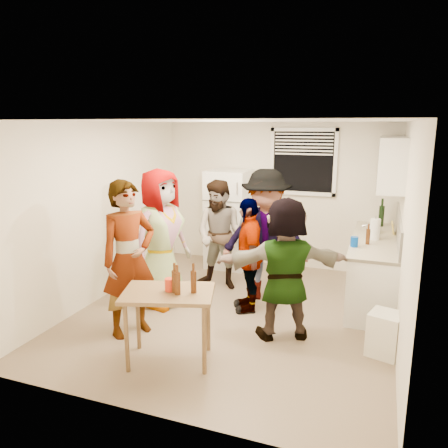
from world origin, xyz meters
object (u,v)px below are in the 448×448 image
at_px(trash_bin, 385,333).
at_px(guest_back_right, 264,297).
at_px(wine_bottle, 380,226).
at_px(beer_bottle_counter, 367,244).
at_px(blue_cup, 354,247).
at_px(guest_black, 248,309).
at_px(guest_back_left, 221,287).
at_px(guest_grey, 163,303).
at_px(red_cup, 170,291).
at_px(serving_table, 170,360).
at_px(guest_orange, 283,336).
at_px(guest_stripe, 133,332).
at_px(beer_bottle_table, 175,292).
at_px(kettle, 373,233).
at_px(refrigerator, 229,219).

bearing_deg(trash_bin, guest_back_right, 145.88).
bearing_deg(wine_bottle, beer_bottle_counter, -97.21).
distance_m(blue_cup, guest_black, 1.65).
relative_size(wine_bottle, guest_back_left, 0.20).
height_order(guest_grey, guest_black, guest_grey).
relative_size(guest_grey, guest_back_left, 1.14).
bearing_deg(red_cup, serving_table, -110.84).
relative_size(beer_bottle_counter, trash_bin, 0.43).
distance_m(wine_bottle, serving_table, 4.02).
distance_m(red_cup, guest_orange, 1.58).
relative_size(blue_cup, guest_back_right, 0.07).
xyz_separation_m(guest_stripe, guest_back_right, (1.22, 1.60, 0.00)).
height_order(wine_bottle, beer_bottle_table, wine_bottle).
bearing_deg(beer_bottle_table, serving_table, -175.94).
bearing_deg(wine_bottle, guest_orange, -112.75).
height_order(kettle, blue_cup, kettle).
bearing_deg(red_cup, guest_grey, 121.33).
bearing_deg(guest_back_left, serving_table, -80.47).
bearing_deg(guest_stripe, guest_orange, -41.51).
bearing_deg(wine_bottle, blue_cup, -102.69).
bearing_deg(refrigerator, trash_bin, -41.78).
relative_size(blue_cup, guest_back_left, 0.08).
bearing_deg(guest_grey, trash_bin, -81.60).
xyz_separation_m(guest_grey, guest_back_right, (1.29, 0.70, 0.00)).
distance_m(wine_bottle, guest_back_left, 2.69).
bearing_deg(blue_cup, trash_bin, -67.69).
xyz_separation_m(beer_bottle_table, guest_stripe, (-0.80, 0.42, -0.78)).
height_order(beer_bottle_counter, guest_back_right, beer_bottle_counter).
height_order(trash_bin, guest_grey, trash_bin).
bearing_deg(beer_bottle_table, kettle, 57.18).
xyz_separation_m(blue_cup, guest_grey, (-2.49, -0.65, -0.90)).
distance_m(blue_cup, guest_stripe, 3.02).
height_order(refrigerator, guest_orange, refrigerator).
xyz_separation_m(kettle, guest_orange, (-0.90, -1.90, -0.90)).
xyz_separation_m(serving_table, red_cup, (0.01, 0.02, 0.78)).
xyz_separation_m(refrigerator, guest_back_left, (0.24, -1.05, -0.85)).
distance_m(red_cup, guest_back_left, 2.34).
bearing_deg(refrigerator, guest_back_left, -77.34).
height_order(beer_bottle_counter, guest_back_left, beer_bottle_counter).
height_order(beer_bottle_table, guest_stripe, beer_bottle_table).
distance_m(blue_cup, guest_grey, 2.73).
xyz_separation_m(wine_bottle, guest_back_right, (-1.52, -1.33, -0.90)).
distance_m(serving_table, guest_back_left, 2.23).
xyz_separation_m(beer_bottle_table, red_cup, (-0.07, 0.02, 0.00)).
xyz_separation_m(wine_bottle, blue_cup, (-0.31, -1.38, 0.00)).
relative_size(refrigerator, beer_bottle_table, 7.35).
bearing_deg(beer_bottle_counter, guest_stripe, -146.03).
bearing_deg(blue_cup, beer_bottle_table, -129.53).
bearing_deg(guest_black, guest_stripe, -69.38).
distance_m(guest_back_right, guest_orange, 1.18).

